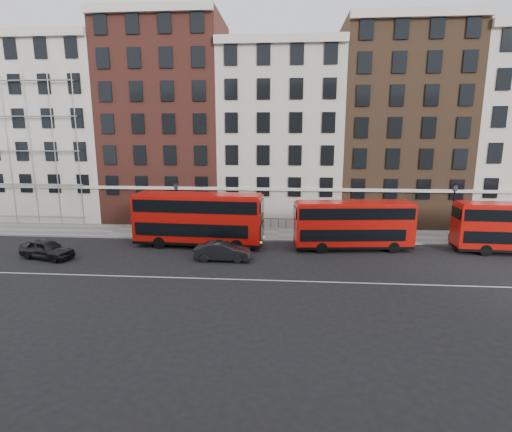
# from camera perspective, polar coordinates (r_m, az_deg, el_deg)

# --- Properties ---
(ground) EXTENTS (120.00, 120.00, 0.00)m
(ground) POSITION_cam_1_polar(r_m,az_deg,el_deg) (29.37, 2.58, -7.80)
(ground) COLOR black
(ground) RESTS_ON ground
(pavement) EXTENTS (80.00, 5.00, 0.15)m
(pavement) POSITION_cam_1_polar(r_m,az_deg,el_deg) (39.39, 3.13, -2.58)
(pavement) COLOR slate
(pavement) RESTS_ON ground
(kerb) EXTENTS (80.00, 0.30, 0.16)m
(kerb) POSITION_cam_1_polar(r_m,az_deg,el_deg) (36.98, 3.03, -3.53)
(kerb) COLOR gray
(kerb) RESTS_ON ground
(road_centre_line) EXTENTS (70.00, 0.12, 0.01)m
(road_centre_line) POSITION_cam_1_polar(r_m,az_deg,el_deg) (27.49, 2.43, -9.18)
(road_centre_line) COLOR white
(road_centre_line) RESTS_ON ground
(building_terrace) EXTENTS (64.00, 11.95, 22.00)m
(building_terrace) POSITION_cam_1_polar(r_m,az_deg,el_deg) (45.55, 3.13, 12.28)
(building_terrace) COLOR #B6AC9D
(building_terrace) RESTS_ON ground
(bus_b) EXTENTS (11.35, 3.32, 4.71)m
(bus_b) POSITION_cam_1_polar(r_m,az_deg,el_deg) (35.22, -8.30, -0.32)
(bus_b) COLOR #B30E09
(bus_b) RESTS_ON ground
(bus_c) EXTENTS (10.14, 3.37, 4.18)m
(bus_c) POSITION_cam_1_polar(r_m,az_deg,el_deg) (34.85, 13.67, -1.14)
(bus_c) COLOR #B30E09
(bus_c) RESTS_ON ground
(car_rear) EXTENTS (4.79, 2.85, 1.53)m
(car_rear) POSITION_cam_1_polar(r_m,az_deg,el_deg) (35.99, -27.69, -4.20)
(car_rear) COLOR black
(car_rear) RESTS_ON ground
(car_front) EXTENTS (4.43, 1.56, 1.46)m
(car_front) POSITION_cam_1_polar(r_m,az_deg,el_deg) (31.54, -4.77, -5.04)
(car_front) COLOR black
(car_front) RESTS_ON ground
(lamp_post_left) EXTENTS (0.44, 0.44, 5.33)m
(lamp_post_left) POSITION_cam_1_polar(r_m,az_deg,el_deg) (38.08, -11.24, 1.34)
(lamp_post_left) COLOR black
(lamp_post_left) RESTS_ON pavement
(lamp_post_right) EXTENTS (0.44, 0.44, 5.33)m
(lamp_post_right) POSITION_cam_1_polar(r_m,az_deg,el_deg) (40.35, 26.32, 0.91)
(lamp_post_right) COLOR black
(lamp_post_right) RESTS_ON pavement
(iron_railings) EXTENTS (6.60, 0.06, 1.00)m
(iron_railings) POSITION_cam_1_polar(r_m,az_deg,el_deg) (41.40, 3.22, -1.05)
(iron_railings) COLOR black
(iron_railings) RESTS_ON pavement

